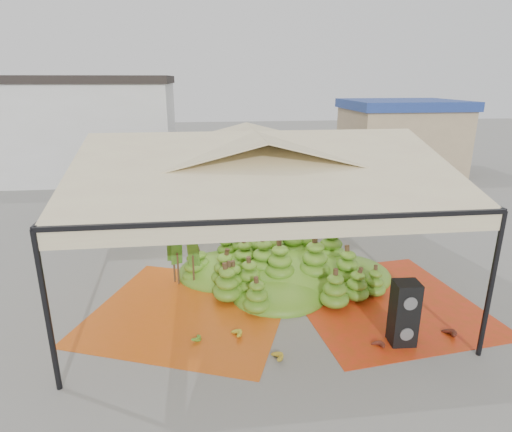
{
  "coord_description": "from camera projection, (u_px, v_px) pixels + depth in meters",
  "views": [
    {
      "loc": [
        -1.3,
        -10.67,
        5.25
      ],
      "look_at": [
        0.2,
        1.5,
        1.3
      ],
      "focal_mm": 30.0,
      "sensor_mm": 36.0,
      "label": 1
    }
  ],
  "objects": [
    {
      "name": "ground",
      "position": [
        255.0,
        277.0,
        11.85
      ],
      "size": [
        90.0,
        90.0,
        0.0
      ],
      "primitive_type": "plane",
      "color": "slate",
      "rests_on": "ground"
    },
    {
      "name": "canopy_tent",
      "position": [
        255.0,
        159.0,
        10.83
      ],
      "size": [
        8.1,
        8.1,
        4.0
      ],
      "color": "black",
      "rests_on": "ground"
    },
    {
      "name": "building_white",
      "position": [
        41.0,
        128.0,
        23.08
      ],
      "size": [
        14.3,
        6.3,
        5.4
      ],
      "color": "silver",
      "rests_on": "ground"
    },
    {
      "name": "building_tan",
      "position": [
        400.0,
        136.0,
        24.65
      ],
      "size": [
        6.3,
        5.3,
        4.1
      ],
      "color": "tan",
      "rests_on": "ground"
    },
    {
      "name": "tarp_left",
      "position": [
        190.0,
        310.0,
        10.15
      ],
      "size": [
        5.53,
        5.41,
        0.01
      ],
      "primitive_type": "cube",
      "rotation": [
        0.0,
        0.0,
        -0.36
      ],
      "color": "#C64E12",
      "rests_on": "ground"
    },
    {
      "name": "tarp_right",
      "position": [
        384.0,
        302.0,
        10.52
      ],
      "size": [
        4.66,
        4.85,
        0.01
      ],
      "primitive_type": "cube",
      "rotation": [
        0.0,
        0.0,
        0.12
      ],
      "color": "red",
      "rests_on": "ground"
    },
    {
      "name": "banana_heap",
      "position": [
        289.0,
        254.0,
        11.74
      ],
      "size": [
        6.86,
        5.95,
        1.32
      ],
      "primitive_type": "ellipsoid",
      "rotation": [
        0.0,
        0.0,
        0.16
      ],
      "color": "#44841B",
      "rests_on": "ground"
    },
    {
      "name": "hand_yellow_a",
      "position": [
        233.0,
        333.0,
        9.06
      ],
      "size": [
        0.57,
        0.52,
        0.22
      ],
      "primitive_type": "ellipsoid",
      "rotation": [
        0.0,
        0.0,
        0.31
      ],
      "color": "gold",
      "rests_on": "ground"
    },
    {
      "name": "hand_yellow_b",
      "position": [
        274.0,
        356.0,
        8.31
      ],
      "size": [
        0.56,
        0.49,
        0.22
      ],
      "primitive_type": "ellipsoid",
      "rotation": [
        0.0,
        0.0,
        0.2
      ],
      "color": "#B49124",
      "rests_on": "ground"
    },
    {
      "name": "hand_red_a",
      "position": [
        447.0,
        332.0,
        9.08
      ],
      "size": [
        0.54,
        0.47,
        0.22
      ],
      "primitive_type": "ellipsoid",
      "rotation": [
        0.0,
        0.0,
        0.16
      ],
      "color": "#501812",
      "rests_on": "ground"
    },
    {
      "name": "hand_red_b",
      "position": [
        377.0,
        345.0,
        8.69
      ],
      "size": [
        0.52,
        0.49,
        0.18
      ],
      "primitive_type": "ellipsoid",
      "rotation": [
        0.0,
        0.0,
        0.56
      ],
      "color": "#5B2115",
      "rests_on": "ground"
    },
    {
      "name": "hand_green",
      "position": [
        194.0,
        336.0,
        8.98
      ],
      "size": [
        0.49,
        0.45,
        0.18
      ],
      "primitive_type": "ellipsoid",
      "rotation": [
        0.0,
        0.0,
        -0.41
      ],
      "color": "#40811A",
      "rests_on": "ground"
    },
    {
      "name": "hanging_bunches",
      "position": [
        269.0,
        181.0,
        11.55
      ],
      "size": [
        3.24,
        0.24,
        0.2
      ],
      "color": "#397A19",
      "rests_on": "ground"
    },
    {
      "name": "speaker_stack",
      "position": [
        404.0,
        313.0,
        8.7
      ],
      "size": [
        0.53,
        0.46,
        1.39
      ],
      "rotation": [
        0.0,
        0.0,
        -0.05
      ],
      "color": "black",
      "rests_on": "ground"
    },
    {
      "name": "banana_leaves",
      "position": [
        184.0,
        282.0,
        11.59
      ],
      "size": [
        0.96,
        1.36,
        3.7
      ],
      "primitive_type": null,
      "color": "#286D1D",
      "rests_on": "ground"
    },
    {
      "name": "vendor",
      "position": [
        226.0,
        209.0,
        15.09
      ],
      "size": [
        0.63,
        0.42,
        1.7
      ],
      "primitive_type": "imported",
      "rotation": [
        0.0,
        0.0,
        3.16
      ],
      "color": "gray",
      "rests_on": "ground"
    },
    {
      "name": "truck_left",
      "position": [
        175.0,
        175.0,
        17.91
      ],
      "size": [
        6.59,
        2.39,
        2.25
      ],
      "rotation": [
        0.0,
        0.0,
        0.02
      ],
      "color": "#4F341A",
      "rests_on": "ground"
    },
    {
      "name": "truck_right",
      "position": [
        333.0,
        161.0,
        20.53
      ],
      "size": [
        7.24,
        4.07,
        2.36
      ],
      "rotation": [
        0.0,
        0.0,
        -0.27
      ],
      "color": "#53371B",
      "rests_on": "ground"
    }
  ]
}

